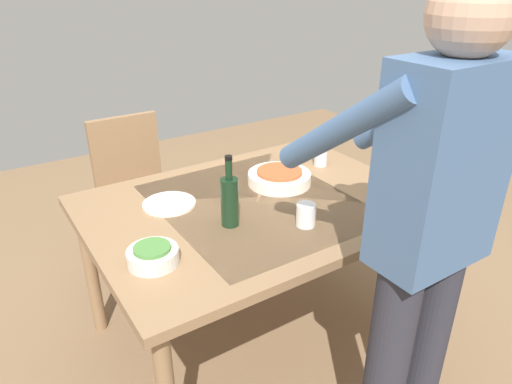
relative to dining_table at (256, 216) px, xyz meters
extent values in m
plane|color=#846647|center=(0.00, 0.00, -0.67)|extent=(6.00, 6.00, 0.00)
cube|color=#93704C|center=(0.00, 0.00, 0.05)|extent=(1.44, 1.07, 0.04)
cube|color=#B2B7C1|center=(0.00, 0.00, 0.07)|extent=(0.79, 0.91, 0.00)
cylinder|color=#93704C|center=(-0.65, -0.47, -0.32)|extent=(0.06, 0.06, 0.70)
cylinder|color=#93704C|center=(0.65, -0.47, -0.32)|extent=(0.06, 0.06, 0.70)
cylinder|color=#93704C|center=(-0.65, 0.47, -0.32)|extent=(0.06, 0.06, 0.70)
cube|color=brown|center=(0.25, -0.84, -0.22)|extent=(0.40, 0.40, 0.04)
cube|color=#93704C|center=(0.25, -1.02, 0.02)|extent=(0.40, 0.04, 0.45)
cylinder|color=#93704C|center=(0.08, -1.01, -0.45)|extent=(0.04, 0.04, 0.43)
cylinder|color=#93704C|center=(0.42, -1.01, -0.45)|extent=(0.04, 0.04, 0.43)
cylinder|color=#93704C|center=(0.08, -0.67, -0.45)|extent=(0.04, 0.04, 0.43)
cylinder|color=#93704C|center=(0.42, -0.67, -0.45)|extent=(0.04, 0.04, 0.43)
cylinder|color=#2D2D38|center=(0.01, 0.82, -0.23)|extent=(0.14, 0.14, 0.88)
cylinder|color=#2D2D38|center=(-0.19, 0.82, -0.23)|extent=(0.14, 0.14, 0.88)
cube|color=#47668E|center=(-0.09, 0.82, 0.51)|extent=(0.36, 0.20, 0.60)
sphere|color=tan|center=(-0.09, 0.82, 0.90)|extent=(0.22, 0.22, 0.22)
cylinder|color=#47668E|center=(0.08, 0.58, 0.58)|extent=(0.08, 0.52, 0.40)
cylinder|color=#47668E|center=(-0.26, 0.58, 0.58)|extent=(0.08, 0.52, 0.40)
cylinder|color=black|center=(0.19, 0.11, 0.17)|extent=(0.07, 0.07, 0.20)
cylinder|color=black|center=(0.19, 0.11, 0.31)|extent=(0.03, 0.03, 0.08)
cylinder|color=black|center=(0.19, 0.11, 0.36)|extent=(0.03, 0.03, 0.02)
cylinder|color=white|center=(-0.54, 0.32, 0.07)|extent=(0.06, 0.06, 0.01)
cylinder|color=white|center=(-0.54, 0.32, 0.11)|extent=(0.01, 0.01, 0.07)
cone|color=white|center=(-0.54, 0.32, 0.18)|extent=(0.07, 0.07, 0.07)
cylinder|color=beige|center=(-0.54, 0.32, 0.16)|extent=(0.03, 0.03, 0.03)
cylinder|color=silver|center=(-0.06, 0.28, 0.12)|extent=(0.08, 0.08, 0.09)
cylinder|color=silver|center=(-0.51, -0.17, 0.12)|extent=(0.07, 0.07, 0.09)
cylinder|color=white|center=(-0.20, -0.10, 0.10)|extent=(0.30, 0.30, 0.05)
cylinder|color=#C6562D|center=(-0.20, -0.10, 0.12)|extent=(0.22, 0.22, 0.03)
cylinder|color=white|center=(0.56, 0.20, 0.10)|extent=(0.18, 0.18, 0.05)
cylinder|color=#4C843D|center=(0.56, 0.20, 0.12)|extent=(0.13, 0.13, 0.03)
cylinder|color=white|center=(0.33, -0.18, 0.08)|extent=(0.23, 0.23, 0.01)
camera|label=1|loc=(1.00, 1.53, 1.01)|focal=32.68mm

